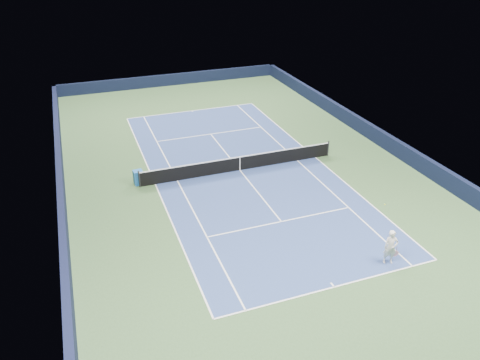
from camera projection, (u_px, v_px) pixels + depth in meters
name	position (u px, v px, depth m)	size (l,w,h in m)	color
ground	(240.00, 170.00, 30.09)	(40.00, 40.00, 0.00)	#33522D
wall_far	(171.00, 80.00, 46.21)	(22.00, 0.35, 1.10)	black
wall_right	(383.00, 139.00, 33.12)	(0.35, 40.00, 1.10)	black
wall_left	(61.00, 192.00, 26.54)	(0.35, 40.00, 1.10)	#111533
court_surface	(240.00, 170.00, 30.09)	(10.97, 23.77, 0.01)	navy
baseline_far	(192.00, 111.00, 39.91)	(10.97, 0.08, 0.00)	white
baseline_near	(334.00, 287.00, 20.26)	(10.97, 0.08, 0.00)	white
sideline_doubles_right	(315.00, 157.00, 31.75)	(0.08, 23.77, 0.00)	white
sideline_doubles_left	(155.00, 184.00, 28.42)	(0.08, 23.77, 0.00)	white
sideline_singles_right	(297.00, 160.00, 31.34)	(0.08, 23.77, 0.00)	white
sideline_singles_left	(177.00, 181.00, 28.83)	(0.08, 23.77, 0.00)	white
service_line_far	(211.00, 134.00, 35.37)	(8.23, 0.08, 0.00)	white
service_line_near	(281.00, 222.00, 24.79)	(8.23, 0.08, 0.00)	white
center_service_line	(240.00, 170.00, 30.08)	(0.08, 12.80, 0.00)	white
center_mark_far	(192.00, 111.00, 39.78)	(0.08, 0.30, 0.00)	white
center_mark_near	(333.00, 285.00, 20.39)	(0.08, 0.30, 0.00)	white
tennis_net	(240.00, 163.00, 29.85)	(12.90, 0.10, 1.07)	black
sponsor_cube	(138.00, 177.00, 28.26)	(0.61, 0.54, 0.90)	#1C5AA9
tennis_player	(391.00, 247.00, 21.36)	(0.84, 1.33, 2.59)	silver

